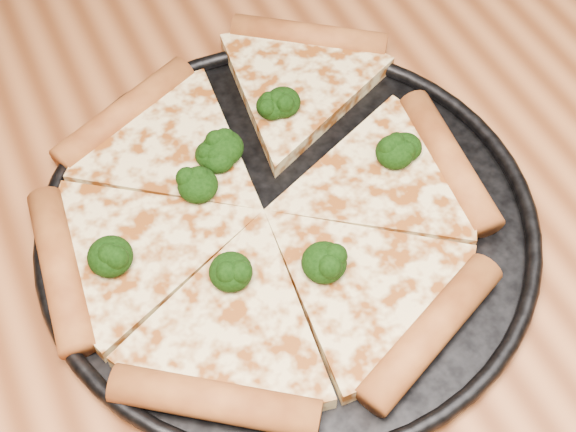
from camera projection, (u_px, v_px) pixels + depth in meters
name	position (u px, v px, depth m)	size (l,w,h in m)	color
dining_table	(251.00, 356.00, 0.67)	(1.20, 0.90, 0.75)	#97562E
pizza_pan	(288.00, 222.00, 0.62)	(0.38, 0.38, 0.02)	black
pizza	(266.00, 205.00, 0.62)	(0.35, 0.39, 0.03)	#DEC788
broccoli_florets	(257.00, 184.00, 0.62)	(0.27, 0.18, 0.02)	black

